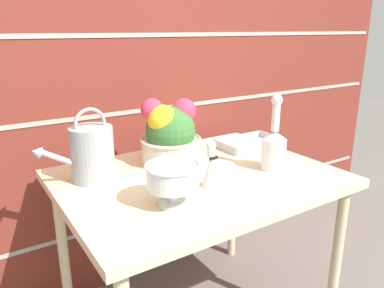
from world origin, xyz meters
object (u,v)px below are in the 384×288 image
object	(u,v)px
watering_can	(92,153)
crystal_pedestal_bowl	(172,177)
flower_planter	(170,135)
wire_tray	(249,144)
figurine_vase	(211,168)
glass_decanter	(274,146)

from	to	relation	value
watering_can	crystal_pedestal_bowl	xyz separation A→B (m)	(0.15, -0.36, -0.01)
crystal_pedestal_bowl	flower_planter	bearing A→B (deg)	61.45
flower_planter	wire_tray	world-z (taller)	flower_planter
figurine_vase	wire_tray	size ratio (longest dim) A/B	0.57
crystal_pedestal_bowl	glass_decanter	world-z (taller)	glass_decanter
figurine_vase	glass_decanter	bearing A→B (deg)	0.96
flower_planter	glass_decanter	bearing A→B (deg)	-43.13
figurine_vase	flower_planter	bearing A→B (deg)	89.58
crystal_pedestal_bowl	glass_decanter	distance (m)	0.53
wire_tray	watering_can	bearing A→B (deg)	-179.99
glass_decanter	wire_tray	size ratio (longest dim) A/B	1.01
crystal_pedestal_bowl	flower_planter	xyz separation A→B (m)	(0.20, 0.37, 0.03)
flower_planter	wire_tray	bearing A→B (deg)	-0.63
watering_can	crystal_pedestal_bowl	distance (m)	0.39
crystal_pedestal_bowl	glass_decanter	bearing A→B (deg)	6.80
figurine_vase	wire_tray	world-z (taller)	figurine_vase
watering_can	figurine_vase	xyz separation A→B (m)	(0.35, -0.30, -0.04)
crystal_pedestal_bowl	wire_tray	distance (m)	0.75
crystal_pedestal_bowl	figurine_vase	bearing A→B (deg)	16.12
watering_can	crystal_pedestal_bowl	bearing A→B (deg)	-67.15
crystal_pedestal_bowl	wire_tray	size ratio (longest dim) A/B	0.59
watering_can	wire_tray	bearing A→B (deg)	0.01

